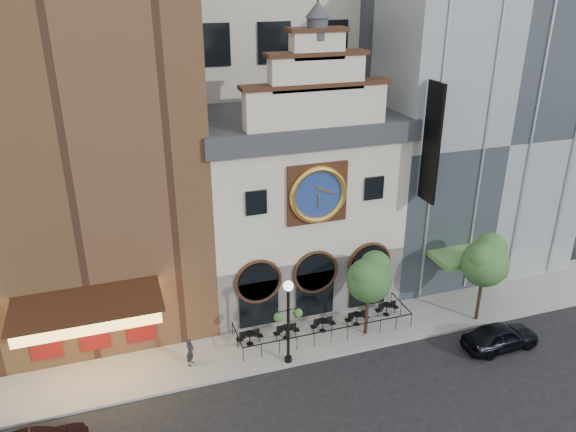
% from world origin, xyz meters
% --- Properties ---
extents(ground, '(120.00, 120.00, 0.00)m').
position_xyz_m(ground, '(0.00, 0.00, 0.00)').
color(ground, black).
rests_on(ground, ground).
extents(sidewalk, '(44.00, 5.00, 0.15)m').
position_xyz_m(sidewalk, '(0.00, 2.50, 0.07)').
color(sidewalk, gray).
rests_on(sidewalk, ground).
extents(clock_building, '(12.60, 8.78, 18.65)m').
position_xyz_m(clock_building, '(0.00, 7.82, 6.69)').
color(clock_building, '#605E5B').
rests_on(clock_building, ground).
extents(theater_building, '(14.00, 15.60, 25.00)m').
position_xyz_m(theater_building, '(-13.00, 9.96, 12.60)').
color(theater_building, brown).
rests_on(theater_building, ground).
extents(retail_building, '(14.00, 14.40, 20.00)m').
position_xyz_m(retail_building, '(12.99, 9.99, 10.14)').
color(retail_building, gray).
rests_on(retail_building, ground).
extents(cafe_railing, '(10.60, 2.60, 0.90)m').
position_xyz_m(cafe_railing, '(0.00, 2.50, 0.60)').
color(cafe_railing, black).
rests_on(cafe_railing, sidewalk).
extents(bistro_0, '(1.58, 0.68, 0.90)m').
position_xyz_m(bistro_0, '(-4.55, 2.59, 0.61)').
color(bistro_0, black).
rests_on(bistro_0, sidewalk).
extents(bistro_1, '(1.58, 0.68, 0.90)m').
position_xyz_m(bistro_1, '(-2.34, 2.49, 0.61)').
color(bistro_1, black).
rests_on(bistro_1, sidewalk).
extents(bistro_2, '(1.58, 0.68, 0.90)m').
position_xyz_m(bistro_2, '(-0.02, 2.46, 0.61)').
color(bistro_2, black).
rests_on(bistro_2, sidewalk).
extents(bistro_3, '(1.58, 0.68, 0.90)m').
position_xyz_m(bistro_3, '(2.22, 2.43, 0.61)').
color(bistro_3, black).
rests_on(bistro_3, sidewalk).
extents(bistro_4, '(1.58, 0.68, 0.90)m').
position_xyz_m(bistro_4, '(4.47, 2.83, 0.61)').
color(bistro_4, black).
rests_on(bistro_4, sidewalk).
extents(car_right, '(4.61, 1.96, 1.55)m').
position_xyz_m(car_right, '(9.20, -2.12, 0.78)').
color(car_right, black).
rests_on(car_right, ground).
extents(pedestrian, '(0.65, 0.72, 1.66)m').
position_xyz_m(pedestrian, '(-8.11, 1.85, 0.98)').
color(pedestrian, black).
rests_on(pedestrian, sidewalk).
extents(lamppost, '(1.64, 0.57, 5.12)m').
position_xyz_m(lamppost, '(-2.92, 0.40, 3.32)').
color(lamppost, black).
rests_on(lamppost, sidewalk).
extents(tree_left, '(2.73, 2.63, 5.25)m').
position_xyz_m(tree_left, '(2.41, 1.49, 4.00)').
color(tree_left, '#382619').
rests_on(tree_left, sidewalk).
extents(tree_right, '(2.94, 2.83, 5.66)m').
position_xyz_m(tree_right, '(9.66, 0.68, 4.30)').
color(tree_right, '#382619').
rests_on(tree_right, sidewalk).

